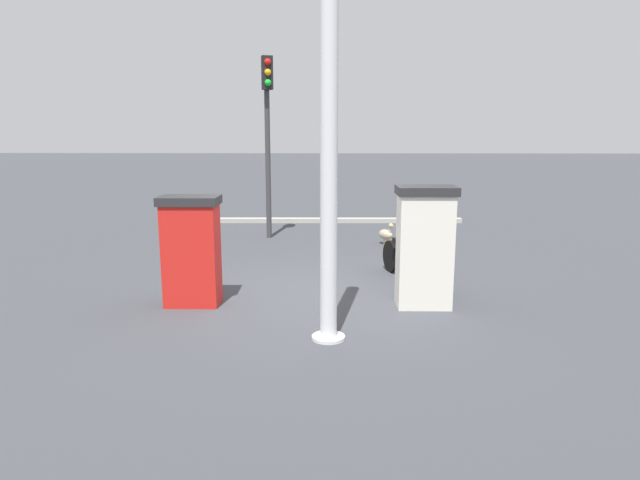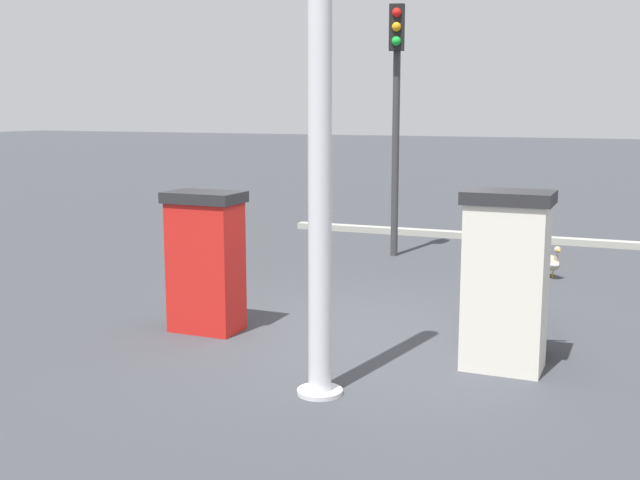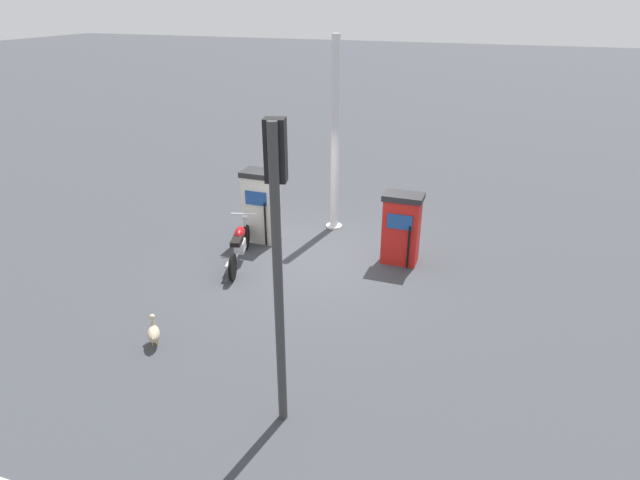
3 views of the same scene
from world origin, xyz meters
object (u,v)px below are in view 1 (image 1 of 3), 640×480
wandering_duck (386,234)px  canopy_support_pole (329,153)px  fuel_pump_near (424,246)px  fuel_pump_far (191,250)px  motorcycle_near_pump (409,256)px  roadside_traffic_light (268,117)px

wandering_duck → canopy_support_pole: canopy_support_pole is taller
fuel_pump_near → canopy_support_pole: 2.31m
fuel_pump_far → motorcycle_near_pump: (1.22, -3.25, -0.35)m
fuel_pump_near → fuel_pump_far: bearing=90.0°
roadside_traffic_light → motorcycle_near_pump: bearing=-145.0°
fuel_pump_near → motorcycle_near_pump: (1.22, 0.04, -0.42)m
motorcycle_near_pump → wandering_duck: size_ratio=3.96×
canopy_support_pole → fuel_pump_far: bearing=55.8°
fuel_pump_far → canopy_support_pole: (-1.33, -1.96, 1.41)m
fuel_pump_near → canopy_support_pole: (-1.33, 1.33, 1.33)m
fuel_pump_near → motorcycle_near_pump: fuel_pump_near is taller
motorcycle_near_pump → roadside_traffic_light: size_ratio=0.48×
motorcycle_near_pump → canopy_support_pole: 3.35m
fuel_pump_near → wandering_duck: 4.44m
fuel_pump_near → roadside_traffic_light: roadside_traffic_light is taller
motorcycle_near_pump → fuel_pump_far: bearing=110.5°
fuel_pump_near → canopy_support_pole: bearing=134.9°
wandering_duck → canopy_support_pole: bearing=167.9°
fuel_pump_near → motorcycle_near_pump: 1.29m
fuel_pump_near → fuel_pump_far: size_ratio=1.09×
fuel_pump_near → wandering_duck: size_ratio=3.43×
wandering_duck → roadside_traffic_light: bearing=74.9°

